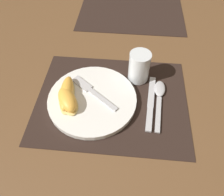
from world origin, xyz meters
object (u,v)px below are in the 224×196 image
Objects in this scene: spoon at (159,95)px; citrus_wedge_0 at (67,94)px; plate at (92,99)px; fork at (91,91)px; citrus_wedge_1 at (68,100)px; knife at (151,104)px; juice_glass at (139,68)px.

spoon is 0.28m from citrus_wedge_0.
citrus_wedge_0 reaches higher than plate.
citrus_wedge_0 is (-0.07, -0.03, 0.01)m from fork.
plate is at bearing 22.60° from citrus_wedge_1.
knife is (0.17, 0.00, -0.01)m from plate.
fork is (-0.18, 0.02, 0.02)m from knife.
citrus_wedge_1 is at bearing -166.21° from spoon.
juice_glass is at bearing 39.12° from plate.
citrus_wedge_0 is at bearing 108.37° from citrus_wedge_1.
fork is at bearing 173.44° from knife.
citrus_wedge_1 is (0.01, -0.02, 0.00)m from citrus_wedge_0.
citrus_wedge_0 is (-0.28, -0.04, 0.03)m from spoon.
knife is at bearing 1.68° from citrus_wedge_0.
juice_glass is (0.13, 0.11, 0.04)m from plate.
plate is 1.94× the size of citrus_wedge_0.
plate is 0.21m from spoon.
juice_glass is 0.11m from spoon.
juice_glass is 0.52× the size of spoon.
juice_glass is 0.24m from citrus_wedge_0.
spoon is 1.39× the size of citrus_wedge_0.
citrus_wedge_0 reaches higher than fork.
fork reaches higher than plate.
citrus_wedge_1 reaches higher than plate.
citrus_wedge_0 is 0.03m from citrus_wedge_1.
citrus_wedge_0 is at bearing -171.46° from spoon.
knife is 1.08× the size of spoon.
fork is 0.07m from citrus_wedge_0.
juice_glass is at bearing 28.35° from citrus_wedge_0.
juice_glass reaches higher than fork.
citrus_wedge_0 is at bearing -151.65° from juice_glass.
citrus_wedge_1 is (-0.27, -0.07, 0.03)m from spoon.
knife is at bearing 1.39° from plate.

